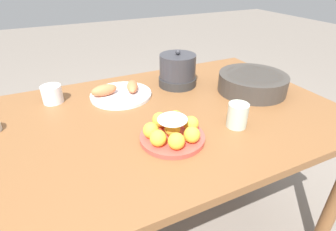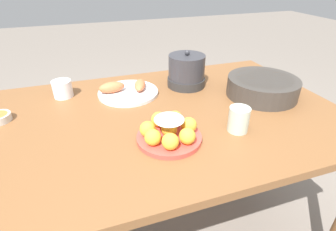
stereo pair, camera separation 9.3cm
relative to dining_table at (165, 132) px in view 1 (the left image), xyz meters
name	(u,v)px [view 1 (the left image)]	position (x,y,z in m)	size (l,w,h in m)	color
ground_plane	(165,231)	(0.00, 0.00, -0.64)	(12.00, 12.00, 0.00)	slate
dining_table	(165,132)	(0.00, 0.00, 0.00)	(1.38, 0.90, 0.73)	brown
cake_plate	(172,131)	(-0.05, -0.18, 0.13)	(0.22, 0.22, 0.09)	#E04C42
serving_bowl	(252,82)	(0.45, 0.01, 0.14)	(0.30, 0.30, 0.08)	#3D3833
seafood_platter	(120,93)	(-0.12, 0.22, 0.11)	(0.27, 0.27, 0.06)	silver
cup_near	(237,115)	(0.19, -0.20, 0.14)	(0.07, 0.07, 0.09)	beige
cup_far	(52,94)	(-0.38, 0.28, 0.13)	(0.08, 0.08, 0.07)	white
warming_pot	(178,71)	(0.17, 0.22, 0.17)	(0.18, 0.18, 0.17)	#2D2D2D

